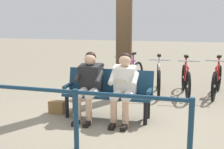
{
  "coord_description": "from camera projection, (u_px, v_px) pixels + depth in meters",
  "views": [
    {
      "loc": [
        -1.42,
        4.87,
        1.74
      ],
      "look_at": [
        0.03,
        -0.15,
        0.75
      ],
      "focal_mm": 45.33,
      "sensor_mm": 36.0,
      "label": 1
    }
  ],
  "objects": [
    {
      "name": "ground_plane",
      "position": [
        111.0,
        115.0,
        5.31
      ],
      "size": [
        40.0,
        40.0,
        0.0
      ],
      "primitive_type": "plane",
      "color": "gray"
    },
    {
      "name": "bench",
      "position": [
        109.0,
        90.0,
        5.15
      ],
      "size": [
        1.61,
        0.5,
        0.87
      ],
      "rotation": [
        0.0,
        0.0,
        0.02
      ],
      "color": "navy",
      "rests_on": "ground"
    },
    {
      "name": "person_reading",
      "position": [
        124.0,
        84.0,
        4.88
      ],
      "size": [
        0.49,
        0.77,
        1.2
      ],
      "rotation": [
        0.0,
        0.0,
        0.02
      ],
      "color": "white",
      "rests_on": "ground"
    },
    {
      "name": "person_companion",
      "position": [
        89.0,
        82.0,
        5.05
      ],
      "size": [
        0.49,
        0.77,
        1.2
      ],
      "rotation": [
        0.0,
        0.0,
        0.02
      ],
      "color": "#262628",
      "rests_on": "ground"
    },
    {
      "name": "handbag",
      "position": [
        57.0,
        107.0,
        5.41
      ],
      "size": [
        0.3,
        0.15,
        0.24
      ],
      "primitive_type": "cube",
      "rotation": [
        0.0,
        0.0,
        0.03
      ],
      "color": "olive",
      "rests_on": "ground"
    },
    {
      "name": "tree_trunk",
      "position": [
        124.0,
        12.0,
        6.18
      ],
      "size": [
        0.36,
        0.36,
        3.85
      ],
      "primitive_type": "cylinder",
      "color": "#4C3823",
      "rests_on": "ground"
    },
    {
      "name": "litter_bin",
      "position": [
        97.0,
        80.0,
        6.6
      ],
      "size": [
        0.37,
        0.37,
        0.76
      ],
      "color": "slate",
      "rests_on": "ground"
    },
    {
      "name": "bicycle_red",
      "position": [
        217.0,
        81.0,
        6.65
      ],
      "size": [
        0.49,
        1.66,
        0.94
      ],
      "rotation": [
        0.0,
        0.0,
        1.39
      ],
      "color": "black",
      "rests_on": "ground"
    },
    {
      "name": "bicycle_orange",
      "position": [
        186.0,
        80.0,
        6.68
      ],
      "size": [
        0.48,
        1.67,
        0.94
      ],
      "rotation": [
        0.0,
        0.0,
        1.69
      ],
      "color": "black",
      "rests_on": "ground"
    },
    {
      "name": "bicycle_silver",
      "position": [
        159.0,
        79.0,
        6.85
      ],
      "size": [
        0.48,
        1.67,
        0.94
      ],
      "rotation": [
        0.0,
        0.0,
        1.71
      ],
      "color": "black",
      "rests_on": "ground"
    },
    {
      "name": "bicycle_green",
      "position": [
        130.0,
        76.0,
        7.24
      ],
      "size": [
        0.52,
        1.66,
        0.94
      ],
      "rotation": [
        0.0,
        0.0,
        1.37
      ],
      "color": "black",
      "rests_on": "ground"
    },
    {
      "name": "railing_fence",
      "position": [
        76.0,
        108.0,
        3.8
      ],
      "size": [
        3.07,
        0.08,
        0.85
      ],
      "rotation": [
        0.0,
        0.0,
        -0.0
      ],
      "color": "navy",
      "rests_on": "ground"
    }
  ]
}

